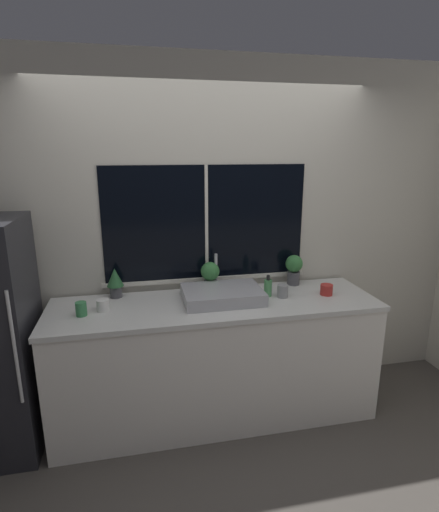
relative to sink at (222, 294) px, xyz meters
name	(u,v)px	position (x,y,z in m)	size (l,w,h in m)	color
ground_plane	(225,441)	(-0.06, -0.37, -0.98)	(14.00, 14.00, 0.00)	#4C4742
wall_back	(206,235)	(-0.06, 0.37, 0.37)	(8.00, 0.09, 2.70)	beige
wall_right	(393,212)	(2.16, 1.13, 0.37)	(0.06, 7.00, 2.70)	beige
counter	(216,359)	(-0.06, -0.03, -0.51)	(2.40, 0.69, 0.93)	white
sink	(222,294)	(0.00, 0.00, 0.00)	(0.58, 0.46, 0.30)	#ADADB2
potted_plant_left	(115,281)	(-0.77, 0.23, 0.08)	(0.12, 0.12, 0.23)	#4C4C51
potted_plant_center	(210,274)	(-0.05, 0.23, 0.09)	(0.15, 0.15, 0.23)	#4C4C51
potted_plant_right	(294,268)	(0.65, 0.23, 0.10)	(0.14, 0.14, 0.25)	#4C4C51
soap_bottle	(268,287)	(0.36, 0.01, 0.02)	(0.06, 0.06, 0.16)	#519E5B
mug_green	(81,309)	(-0.99, -0.08, 0.00)	(0.07, 0.07, 0.10)	#38844C
mug_grey	(283,291)	(0.46, -0.03, 0.00)	(0.08, 0.08, 0.10)	gray
mug_red	(326,290)	(0.81, -0.05, -0.01)	(0.09, 0.09, 0.08)	#B72D28
mug_white	(103,305)	(-0.85, -0.02, -0.01)	(0.09, 0.09, 0.08)	white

